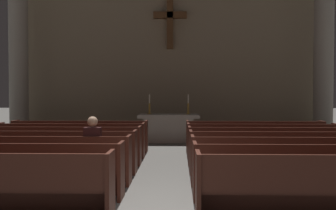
{
  "coord_description": "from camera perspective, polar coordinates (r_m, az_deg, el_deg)",
  "views": [
    {
      "loc": [
        0.34,
        -5.2,
        1.76
      ],
      "look_at": [
        0.0,
        7.26,
        1.37
      ],
      "focal_mm": 40.07,
      "sensor_mm": 36.0,
      "label": 1
    }
  ],
  "objects": [
    {
      "name": "pew_left_row_2",
      "position": [
        6.94,
        -23.83,
        -9.03
      ],
      "size": [
        4.03,
        0.5,
        0.95
      ],
      "color": "#4C2319",
      "rests_on": "ground"
    },
    {
      "name": "pew_right_row_2",
      "position": [
        6.69,
        21.62,
        -9.41
      ],
      "size": [
        4.03,
        0.5,
        0.95
      ],
      "color": "#4C2319",
      "rests_on": "ground"
    },
    {
      "name": "candlestick_left",
      "position": [
        13.55,
        -2.84,
        -0.42
      ],
      "size": [
        0.16,
        0.16,
        0.72
      ],
      "color": "#B79338",
      "rests_on": "altar"
    },
    {
      "name": "pew_right_row_5",
      "position": [
        9.51,
        15.39,
        -6.04
      ],
      "size": [
        4.03,
        0.5,
        0.95
      ],
      "color": "#4C2319",
      "rests_on": "ground"
    },
    {
      "name": "candlestick_right",
      "position": [
        13.52,
        3.09,
        -0.43
      ],
      "size": [
        0.16,
        0.16,
        0.72
      ],
      "color": "#B79338",
      "rests_on": "altar"
    },
    {
      "name": "apse_with_cross",
      "position": [
        15.99,
        0.33,
        10.72
      ],
      "size": [
        12.92,
        0.51,
        8.49
      ],
      "color": "gray",
      "rests_on": "ground"
    },
    {
      "name": "pew_left_row_5",
      "position": [
        9.7,
        -16.19,
        -5.9
      ],
      "size": [
        4.03,
        0.5,
        0.95
      ],
      "color": "#4C2319",
      "rests_on": "ground"
    },
    {
      "name": "pew_right_row_3",
      "position": [
        7.61,
        19.02,
        -8.02
      ],
      "size": [
        4.03,
        0.5,
        0.95
      ],
      "color": "#4C2319",
      "rests_on": "ground"
    },
    {
      "name": "pew_left_row_7",
      "position": [
        11.6,
        -13.18,
        -4.62
      ],
      "size": [
        4.03,
        0.5,
        0.95
      ],
      "color": "#4C2319",
      "rests_on": "ground"
    },
    {
      "name": "pew_left_row_3",
      "position": [
        7.84,
        -20.68,
        -7.76
      ],
      "size": [
        4.03,
        0.5,
        0.95
      ],
      "color": "#4C2319",
      "rests_on": "ground"
    },
    {
      "name": "altar",
      "position": [
        13.56,
        0.12,
        -3.41
      ],
      "size": [
        2.2,
        0.9,
        1.01
      ],
      "color": "#A8A399",
      "rests_on": "ground"
    },
    {
      "name": "pew_right_row_7",
      "position": [
        11.45,
        12.99,
        -4.71
      ],
      "size": [
        4.03,
        0.5,
        0.95
      ],
      "color": "#4C2319",
      "rests_on": "ground"
    },
    {
      "name": "pew_left_row_6",
      "position": [
        10.64,
        -14.55,
        -5.21
      ],
      "size": [
        4.03,
        0.5,
        0.95
      ],
      "color": "#4C2319",
      "rests_on": "ground"
    },
    {
      "name": "column_right_fourth",
      "position": [
        15.61,
        22.61,
        8.59
      ],
      "size": [
        1.09,
        1.09,
        7.47
      ],
      "color": "#9E998E",
      "rests_on": "ground"
    },
    {
      "name": "pew_right_row_4",
      "position": [
        8.56,
        17.0,
        -6.92
      ],
      "size": [
        4.03,
        0.5,
        0.95
      ],
      "color": "#4C2319",
      "rests_on": "ground"
    },
    {
      "name": "pew_right_row_6",
      "position": [
        10.48,
        14.08,
        -5.31
      ],
      "size": [
        4.03,
        0.5,
        0.95
      ],
      "color": "#4C2319",
      "rests_on": "ground"
    },
    {
      "name": "lone_worshipper",
      "position": [
        7.46,
        -11.25,
        -6.49
      ],
      "size": [
        0.32,
        0.43,
        1.32
      ],
      "color": "#26262B",
      "rests_on": "ground"
    },
    {
      "name": "column_left_fourth",
      "position": [
        15.87,
        -21.79,
        8.49
      ],
      "size": [
        1.09,
        1.09,
        7.47
      ],
      "color": "#9E998E",
      "rests_on": "ground"
    },
    {
      "name": "pew_left_row_4",
      "position": [
        8.76,
        -18.19,
        -6.73
      ],
      "size": [
        4.03,
        0.5,
        0.95
      ],
      "color": "#4C2319",
      "rests_on": "ground"
    }
  ]
}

